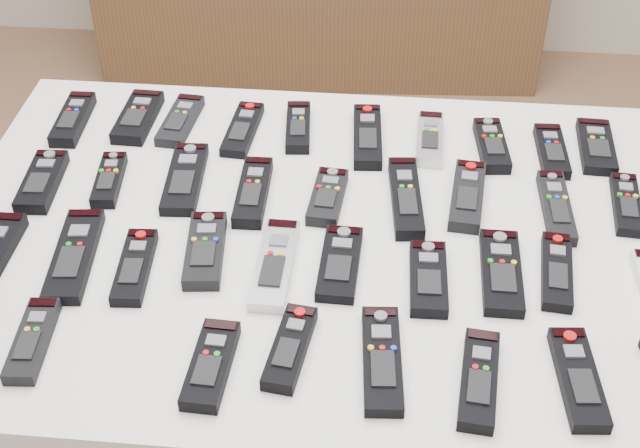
# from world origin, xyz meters

# --- Properties ---
(table) EXTENTS (1.25, 0.88, 0.78)m
(table) POSITION_xyz_m (-0.14, -0.12, 0.72)
(table) COLOR white
(table) RESTS_ON ground
(remote_0) EXTENTS (0.06, 0.17, 0.02)m
(remote_0) POSITION_xyz_m (-0.64, 0.16, 0.79)
(remote_0) COLOR black
(remote_0) RESTS_ON table
(remote_1) EXTENTS (0.07, 0.17, 0.02)m
(remote_1) POSITION_xyz_m (-0.52, 0.17, 0.79)
(remote_1) COLOR black
(remote_1) RESTS_ON table
(remote_2) EXTENTS (0.06, 0.17, 0.02)m
(remote_2) POSITION_xyz_m (-0.43, 0.17, 0.79)
(remote_2) COLOR black
(remote_2) RESTS_ON table
(remote_3) EXTENTS (0.06, 0.17, 0.02)m
(remote_3) POSITION_xyz_m (-0.31, 0.16, 0.79)
(remote_3) COLOR black
(remote_3) RESTS_ON table
(remote_4) EXTENTS (0.06, 0.16, 0.02)m
(remote_4) POSITION_xyz_m (-0.20, 0.17, 0.79)
(remote_4) COLOR black
(remote_4) RESTS_ON table
(remote_5) EXTENTS (0.06, 0.19, 0.02)m
(remote_5) POSITION_xyz_m (-0.07, 0.15, 0.79)
(remote_5) COLOR black
(remote_5) RESTS_ON table
(remote_6) EXTENTS (0.05, 0.16, 0.02)m
(remote_6) POSITION_xyz_m (0.04, 0.15, 0.79)
(remote_6) COLOR #B7B7BC
(remote_6) RESTS_ON table
(remote_7) EXTENTS (0.06, 0.16, 0.02)m
(remote_7) POSITION_xyz_m (0.16, 0.14, 0.79)
(remote_7) COLOR black
(remote_7) RESTS_ON table
(remote_8) EXTENTS (0.05, 0.15, 0.02)m
(remote_8) POSITION_xyz_m (0.27, 0.14, 0.79)
(remote_8) COLOR black
(remote_8) RESTS_ON table
(remote_9) EXTENTS (0.07, 0.16, 0.02)m
(remote_9) POSITION_xyz_m (0.35, 0.16, 0.79)
(remote_9) COLOR black
(remote_9) RESTS_ON table
(remote_10) EXTENTS (0.07, 0.16, 0.02)m
(remote_10) POSITION_xyz_m (-0.63, -0.04, 0.79)
(remote_10) COLOR black
(remote_10) RESTS_ON table
(remote_11) EXTENTS (0.06, 0.15, 0.02)m
(remote_11) POSITION_xyz_m (-0.52, -0.03, 0.79)
(remote_11) COLOR black
(remote_11) RESTS_ON table
(remote_12) EXTENTS (0.07, 0.19, 0.02)m
(remote_12) POSITION_xyz_m (-0.39, -0.01, 0.79)
(remote_12) COLOR black
(remote_12) RESTS_ON table
(remote_13) EXTENTS (0.05, 0.18, 0.02)m
(remote_13) POSITION_xyz_m (-0.26, -0.04, 0.79)
(remote_13) COLOR black
(remote_13) RESTS_ON table
(remote_14) EXTENTS (0.06, 0.15, 0.02)m
(remote_14) POSITION_xyz_m (-0.13, -0.04, 0.79)
(remote_14) COLOR black
(remote_14) RESTS_ON table
(remote_15) EXTENTS (0.07, 0.21, 0.02)m
(remote_15) POSITION_xyz_m (0.00, -0.03, 0.79)
(remote_15) COLOR black
(remote_15) RESTS_ON table
(remote_16) EXTENTS (0.07, 0.18, 0.02)m
(remote_16) POSITION_xyz_m (0.11, -0.01, 0.79)
(remote_16) COLOR black
(remote_16) RESTS_ON table
(remote_17) EXTENTS (0.05, 0.18, 0.02)m
(remote_17) POSITION_xyz_m (0.26, -0.03, 0.79)
(remote_17) COLOR black
(remote_17) RESTS_ON table
(remote_18) EXTENTS (0.06, 0.16, 0.02)m
(remote_18) POSITION_xyz_m (0.38, -0.01, 0.79)
(remote_18) COLOR black
(remote_18) RESTS_ON table
(remote_20) EXTENTS (0.08, 0.21, 0.02)m
(remote_20) POSITION_xyz_m (-0.52, -0.23, 0.79)
(remote_20) COLOR black
(remote_20) RESTS_ON table
(remote_21) EXTENTS (0.06, 0.17, 0.02)m
(remote_21) POSITION_xyz_m (-0.41, -0.24, 0.79)
(remote_21) COLOR black
(remote_21) RESTS_ON table
(remote_22) EXTENTS (0.07, 0.17, 0.02)m
(remote_22) POSITION_xyz_m (-0.31, -0.20, 0.79)
(remote_22) COLOR black
(remote_22) RESTS_ON table
(remote_23) EXTENTS (0.06, 0.20, 0.02)m
(remote_23) POSITION_xyz_m (-0.20, -0.22, 0.79)
(remote_23) COLOR #B7B7BC
(remote_23) RESTS_ON table
(remote_24) EXTENTS (0.06, 0.17, 0.02)m
(remote_24) POSITION_xyz_m (-0.10, -0.21, 0.79)
(remote_24) COLOR black
(remote_24) RESTS_ON table
(remote_25) EXTENTS (0.06, 0.16, 0.02)m
(remote_25) POSITION_xyz_m (0.04, -0.23, 0.79)
(remote_25) COLOR black
(remote_25) RESTS_ON table
(remote_26) EXTENTS (0.06, 0.18, 0.02)m
(remote_26) POSITION_xyz_m (0.15, -0.20, 0.79)
(remote_26) COLOR black
(remote_26) RESTS_ON table
(remote_27) EXTENTS (0.06, 0.17, 0.02)m
(remote_27) POSITION_xyz_m (0.24, -0.19, 0.79)
(remote_27) COLOR black
(remote_27) RESTS_ON table
(remote_30) EXTENTS (0.06, 0.16, 0.02)m
(remote_30) POSITION_xyz_m (-0.52, -0.41, 0.79)
(remote_30) COLOR black
(remote_30) RESTS_ON table
(remote_31) EXTENTS (0.06, 0.16, 0.02)m
(remote_31) POSITION_xyz_m (-0.26, -0.43, 0.79)
(remote_31) COLOR black
(remote_31) RESTS_ON table
(remote_32) EXTENTS (0.07, 0.16, 0.02)m
(remote_32) POSITION_xyz_m (-0.15, -0.39, 0.79)
(remote_32) COLOR black
(remote_32) RESTS_ON table
(remote_33) EXTENTS (0.07, 0.19, 0.02)m
(remote_33) POSITION_xyz_m (-0.02, -0.40, 0.79)
(remote_33) COLOR black
(remote_33) RESTS_ON table
(remote_34) EXTENTS (0.06, 0.17, 0.02)m
(remote_34) POSITION_xyz_m (0.11, -0.42, 0.79)
(remote_34) COLOR black
(remote_34) RESTS_ON table
(remote_35) EXTENTS (0.07, 0.18, 0.02)m
(remote_35) POSITION_xyz_m (0.25, -0.41, 0.79)
(remote_35) COLOR black
(remote_35) RESTS_ON table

